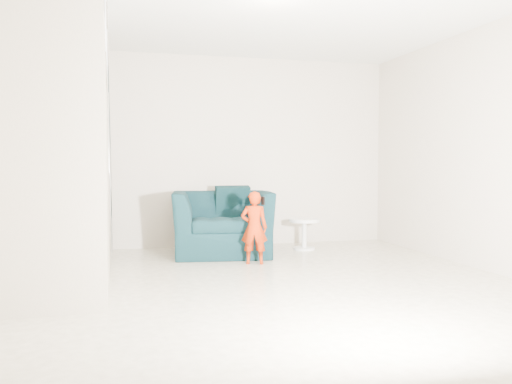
% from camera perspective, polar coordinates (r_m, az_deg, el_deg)
% --- Properties ---
extents(floor, '(5.50, 5.50, 0.00)m').
position_cam_1_polar(floor, '(5.22, 1.72, -10.06)').
color(floor, gray).
rests_on(floor, ground).
extents(back_wall, '(5.00, 0.00, 5.00)m').
position_cam_1_polar(back_wall, '(7.76, -3.94, 4.25)').
color(back_wall, '#BAAB97').
rests_on(back_wall, floor).
extents(front_wall, '(5.00, 0.00, 5.00)m').
position_cam_1_polar(front_wall, '(2.56, 19.25, 6.65)').
color(front_wall, '#BAAB97').
rests_on(front_wall, floor).
extents(right_wall, '(0.00, 5.50, 5.50)m').
position_cam_1_polar(right_wall, '(6.26, 24.36, 4.30)').
color(right_wall, '#BAAB97').
rests_on(right_wall, floor).
extents(armchair, '(1.39, 1.26, 0.82)m').
position_cam_1_polar(armchair, '(7.05, -3.61, -3.27)').
color(armchair, black).
rests_on(armchair, floor).
extents(toddler, '(0.36, 0.29, 0.86)m').
position_cam_1_polar(toddler, '(6.37, -0.20, -3.77)').
color(toddler, '#8F1504').
rests_on(toddler, floor).
extents(side_table, '(0.43, 0.43, 0.43)m').
position_cam_1_polar(side_table, '(7.46, 5.10, -3.89)').
color(side_table, silver).
rests_on(side_table, floor).
extents(staircase, '(1.02, 3.03, 3.62)m').
position_cam_1_polar(staircase, '(5.47, -20.55, 0.38)').
color(staircase, '#ADA089').
rests_on(staircase, floor).
extents(cushion, '(0.47, 0.22, 0.46)m').
position_cam_1_polar(cushion, '(7.40, -2.53, -1.10)').
color(cushion, black).
rests_on(cushion, armchair).
extents(throw, '(0.05, 0.49, 0.55)m').
position_cam_1_polar(throw, '(6.91, -7.88, -2.54)').
color(throw, black).
rests_on(throw, armchair).
extents(phone, '(0.04, 0.05, 0.10)m').
position_cam_1_polar(phone, '(6.31, 0.75, -0.94)').
color(phone, black).
rests_on(phone, toddler).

